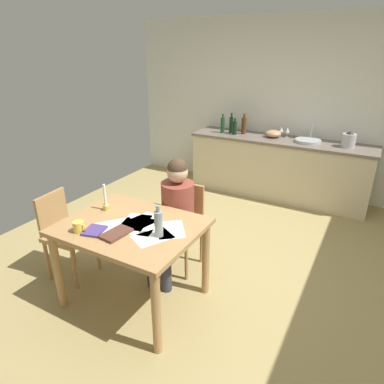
{
  "coord_description": "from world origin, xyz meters",
  "views": [
    {
      "loc": [
        1.25,
        -2.69,
        2.14
      ],
      "look_at": [
        -0.22,
        -0.05,
        0.85
      ],
      "focal_mm": 31.76,
      "sensor_mm": 36.0,
      "label": 1
    }
  ],
  "objects_px": {
    "sink_unit": "(308,141)",
    "book_magazine": "(116,234)",
    "book_cookery": "(94,231)",
    "bottle_wine_red": "(235,128)",
    "chair_at_table": "(182,222)",
    "candlestick": "(106,203)",
    "dining_table": "(132,237)",
    "wine_glass_by_kettle": "(281,129)",
    "wine_bottle_on_table": "(159,224)",
    "bottle_vinegar": "(231,125)",
    "bottle_sauce": "(244,125)",
    "person_seated": "(175,212)",
    "bottle_oil": "(223,125)",
    "coffee_mug": "(79,227)",
    "wine_glass_near_sink": "(287,130)",
    "mixing_bowl": "(273,134)",
    "chair_side_empty": "(65,231)",
    "stovetop_kettle": "(349,140)"
  },
  "relations": [
    {
      "from": "wine_bottle_on_table",
      "to": "candlestick",
      "type": "bearing_deg",
      "value": 167.13
    },
    {
      "from": "bottle_sauce",
      "to": "bottle_vinegar",
      "type": "bearing_deg",
      "value": -167.76
    },
    {
      "from": "wine_glass_near_sink",
      "to": "bottle_wine_red",
      "type": "bearing_deg",
      "value": -164.14
    },
    {
      "from": "sink_unit",
      "to": "wine_glass_by_kettle",
      "type": "bearing_deg",
      "value": 161.38
    },
    {
      "from": "chair_at_table",
      "to": "bottle_oil",
      "type": "bearing_deg",
      "value": 104.6
    },
    {
      "from": "dining_table",
      "to": "chair_side_empty",
      "type": "xyz_separation_m",
      "value": [
        -0.84,
        -0.01,
        -0.17
      ]
    },
    {
      "from": "chair_side_empty",
      "to": "bottle_sauce",
      "type": "bearing_deg",
      "value": 77.78
    },
    {
      "from": "bottle_oil",
      "to": "wine_glass_near_sink",
      "type": "bearing_deg",
      "value": 11.68
    },
    {
      "from": "chair_side_empty",
      "to": "stovetop_kettle",
      "type": "xyz_separation_m",
      "value": [
        2.17,
        3.0,
        0.52
      ]
    },
    {
      "from": "wine_bottle_on_table",
      "to": "stovetop_kettle",
      "type": "height_order",
      "value": "stovetop_kettle"
    },
    {
      "from": "chair_side_empty",
      "to": "book_cookery",
      "type": "distance_m",
      "value": 0.76
    },
    {
      "from": "bottle_vinegar",
      "to": "wine_bottle_on_table",
      "type": "bearing_deg",
      "value": -77.21
    },
    {
      "from": "bottle_wine_red",
      "to": "bottle_sauce",
      "type": "distance_m",
      "value": 0.15
    },
    {
      "from": "bottle_vinegar",
      "to": "mixing_bowl",
      "type": "height_order",
      "value": "bottle_vinegar"
    },
    {
      "from": "chair_at_table",
      "to": "bottle_sauce",
      "type": "height_order",
      "value": "bottle_sauce"
    },
    {
      "from": "chair_side_empty",
      "to": "bottle_sauce",
      "type": "relative_size",
      "value": 2.78
    },
    {
      "from": "chair_at_table",
      "to": "bottle_oil",
      "type": "xyz_separation_m",
      "value": [
        -0.58,
        2.24,
        0.53
      ]
    },
    {
      "from": "mixing_bowl",
      "to": "wine_glass_by_kettle",
      "type": "xyz_separation_m",
      "value": [
        0.09,
        0.1,
        0.05
      ]
    },
    {
      "from": "stovetop_kettle",
      "to": "wine_glass_by_kettle",
      "type": "height_order",
      "value": "stovetop_kettle"
    },
    {
      "from": "person_seated",
      "to": "coffee_mug",
      "type": "xyz_separation_m",
      "value": [
        -0.38,
        -0.84,
        0.14
      ]
    },
    {
      "from": "chair_side_empty",
      "to": "coffee_mug",
      "type": "bearing_deg",
      "value": -27.39
    },
    {
      "from": "sink_unit",
      "to": "book_magazine",
      "type": "bearing_deg",
      "value": -104.23
    },
    {
      "from": "dining_table",
      "to": "bottle_vinegar",
      "type": "relative_size",
      "value": 3.7
    },
    {
      "from": "coffee_mug",
      "to": "wine_glass_near_sink",
      "type": "xyz_separation_m",
      "value": [
        0.76,
        3.43,
        0.19
      ]
    },
    {
      "from": "chair_at_table",
      "to": "candlestick",
      "type": "relative_size",
      "value": 3.51
    },
    {
      "from": "dining_table",
      "to": "book_magazine",
      "type": "relative_size",
      "value": 4.7
    },
    {
      "from": "bottle_wine_red",
      "to": "stovetop_kettle",
      "type": "bearing_deg",
      "value": 2.31
    },
    {
      "from": "bottle_vinegar",
      "to": "bottle_wine_red",
      "type": "bearing_deg",
      "value": -37.38
    },
    {
      "from": "person_seated",
      "to": "book_cookery",
      "type": "relative_size",
      "value": 6.63
    },
    {
      "from": "bottle_oil",
      "to": "bottle_sauce",
      "type": "height_order",
      "value": "bottle_sauce"
    },
    {
      "from": "wine_glass_near_sink",
      "to": "wine_glass_by_kettle",
      "type": "height_order",
      "value": "same"
    },
    {
      "from": "book_cookery",
      "to": "bottle_wine_red",
      "type": "relative_size",
      "value": 0.72
    },
    {
      "from": "person_seated",
      "to": "book_cookery",
      "type": "bearing_deg",
      "value": -109.06
    },
    {
      "from": "candlestick",
      "to": "stovetop_kettle",
      "type": "height_order",
      "value": "stovetop_kettle"
    },
    {
      "from": "person_seated",
      "to": "mixing_bowl",
      "type": "distance_m",
      "value": 2.51
    },
    {
      "from": "dining_table",
      "to": "wine_glass_by_kettle",
      "type": "relative_size",
      "value": 7.46
    },
    {
      "from": "dining_table",
      "to": "wine_glass_by_kettle",
      "type": "xyz_separation_m",
      "value": [
        0.38,
        3.14,
        0.36
      ]
    },
    {
      "from": "coffee_mug",
      "to": "wine_bottle_on_table",
      "type": "height_order",
      "value": "wine_bottle_on_table"
    },
    {
      "from": "book_cookery",
      "to": "sink_unit",
      "type": "height_order",
      "value": "sink_unit"
    },
    {
      "from": "person_seated",
      "to": "dining_table",
      "type": "bearing_deg",
      "value": -99.56
    },
    {
      "from": "wine_bottle_on_table",
      "to": "bottle_wine_red",
      "type": "height_order",
      "value": "bottle_wine_red"
    },
    {
      "from": "book_cookery",
      "to": "candlestick",
      "type": "bearing_deg",
      "value": 104.28
    },
    {
      "from": "dining_table",
      "to": "sink_unit",
      "type": "xyz_separation_m",
      "value": [
        0.82,
        2.99,
        0.27
      ]
    },
    {
      "from": "book_cookery",
      "to": "dining_table",
      "type": "bearing_deg",
      "value": 38.4
    },
    {
      "from": "wine_bottle_on_table",
      "to": "bottle_vinegar",
      "type": "bearing_deg",
      "value": 102.79
    },
    {
      "from": "coffee_mug",
      "to": "book_cookery",
      "type": "relative_size",
      "value": 0.7
    },
    {
      "from": "candlestick",
      "to": "sink_unit",
      "type": "relative_size",
      "value": 0.69
    },
    {
      "from": "person_seated",
      "to": "bottle_wine_red",
      "type": "relative_size",
      "value": 4.78
    },
    {
      "from": "chair_side_empty",
      "to": "wine_bottle_on_table",
      "type": "bearing_deg",
      "value": -1.51
    },
    {
      "from": "coffee_mug",
      "to": "mixing_bowl",
      "type": "bearing_deg",
      "value": 80.21
    }
  ]
}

